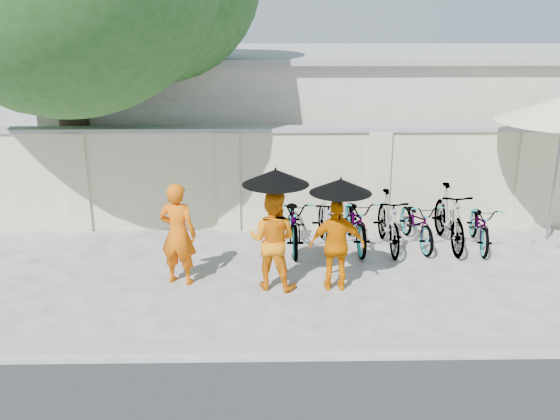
{
  "coord_description": "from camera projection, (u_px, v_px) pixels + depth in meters",
  "views": [
    {
      "loc": [
        -0.2,
        -8.96,
        4.29
      ],
      "look_at": [
        -0.01,
        0.92,
        1.1
      ],
      "focal_mm": 40.0,
      "sensor_mm": 36.0,
      "label": 1
    }
  ],
  "objects": [
    {
      "name": "bike_3",
      "position": [
        388.0,
        222.0,
        11.55
      ],
      "size": [
        0.56,
        1.8,
        1.07
      ],
      "primitive_type": "imported",
      "rotation": [
        0.0,
        0.0,
        0.03
      ],
      "color": "gray",
      "rests_on": "ground"
    },
    {
      "name": "compound_wall",
      "position": [
        328.0,
        180.0,
        12.6
      ],
      "size": [
        20.0,
        0.3,
        2.0
      ],
      "primitive_type": "cube",
      "color": "beige",
      "rests_on": "ground"
    },
    {
      "name": "bike_4",
      "position": [
        417.0,
        223.0,
        11.76
      ],
      "size": [
        0.8,
        1.77,
        0.9
      ],
      "primitive_type": "imported",
      "rotation": [
        0.0,
        0.0,
        0.12
      ],
      "color": "gray",
      "rests_on": "ground"
    },
    {
      "name": "bike_5",
      "position": [
        449.0,
        217.0,
        11.68
      ],
      "size": [
        0.55,
        1.91,
        1.15
      ],
      "primitive_type": "imported",
      "rotation": [
        0.0,
        0.0,
        0.01
      ],
      "color": "gray",
      "rests_on": "ground"
    },
    {
      "name": "ground",
      "position": [
        282.0,
        294.0,
        9.84
      ],
      "size": [
        80.0,
        80.0,
        0.0
      ],
      "primitive_type": "plane",
      "color": "beige"
    },
    {
      "name": "bike_2",
      "position": [
        356.0,
        221.0,
        11.69
      ],
      "size": [
        0.78,
        1.94,
        1.0
      ],
      "primitive_type": "imported",
      "rotation": [
        0.0,
        0.0,
        0.06
      ],
      "color": "gray",
      "rests_on": "ground"
    },
    {
      "name": "kerb",
      "position": [
        285.0,
        346.0,
        8.21
      ],
      "size": [
        40.0,
        0.16,
        0.12
      ],
      "primitive_type": "cube",
      "color": "gray",
      "rests_on": "ground"
    },
    {
      "name": "parasol_center",
      "position": [
        276.0,
        177.0,
        9.46
      ],
      "size": [
        1.03,
        1.03,
        1.06
      ],
      "color": "black",
      "rests_on": "ground"
    },
    {
      "name": "parasol_right",
      "position": [
        341.0,
        186.0,
        9.42
      ],
      "size": [
        0.96,
        0.96,
        1.0
      ],
      "color": "black",
      "rests_on": "ground"
    },
    {
      "name": "building_behind",
      "position": [
        353.0,
        119.0,
        16.05
      ],
      "size": [
        14.0,
        6.0,
        3.2
      ],
      "primitive_type": "cube",
      "color": "beige",
      "rests_on": "ground"
    },
    {
      "name": "monk_right",
      "position": [
        337.0,
        245.0,
        9.8
      ],
      "size": [
        0.88,
        0.38,
        1.5
      ],
      "primitive_type": "imported",
      "rotation": [
        0.0,
        0.0,
        3.12
      ],
      "color": "orange",
      "rests_on": "ground"
    },
    {
      "name": "bike_0",
      "position": [
        294.0,
        222.0,
        11.63
      ],
      "size": [
        0.7,
        1.95,
        1.02
      ],
      "primitive_type": "imported",
      "rotation": [
        0.0,
        0.0,
        0.01
      ],
      "color": "gray",
      "rests_on": "ground"
    },
    {
      "name": "monk_center",
      "position": [
        273.0,
        240.0,
        9.86
      ],
      "size": [
        0.93,
        0.82,
        1.62
      ],
      "primitive_type": "imported",
      "rotation": [
        0.0,
        0.0,
        2.84
      ],
      "color": "orange",
      "rests_on": "ground"
    },
    {
      "name": "monk_left",
      "position": [
        178.0,
        234.0,
        10.02
      ],
      "size": [
        0.71,
        0.56,
        1.7
      ],
      "primitive_type": "imported",
      "rotation": [
        0.0,
        0.0,
        2.85
      ],
      "color": "#E55E07",
      "rests_on": "ground"
    },
    {
      "name": "bike_1",
      "position": [
        325.0,
        222.0,
        11.62
      ],
      "size": [
        0.58,
        1.71,
        1.01
      ],
      "primitive_type": "imported",
      "rotation": [
        0.0,
        0.0,
        0.06
      ],
      "color": "gray",
      "rests_on": "ground"
    },
    {
      "name": "bike_6",
      "position": [
        480.0,
        225.0,
        11.67
      ],
      "size": [
        0.79,
        1.72,
        0.87
      ],
      "primitive_type": "imported",
      "rotation": [
        0.0,
        0.0,
        -0.13
      ],
      "color": "gray",
      "rests_on": "ground"
    }
  ]
}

